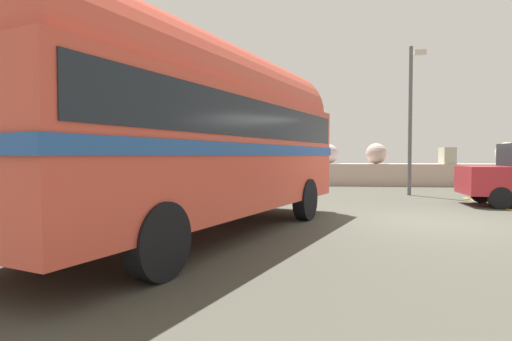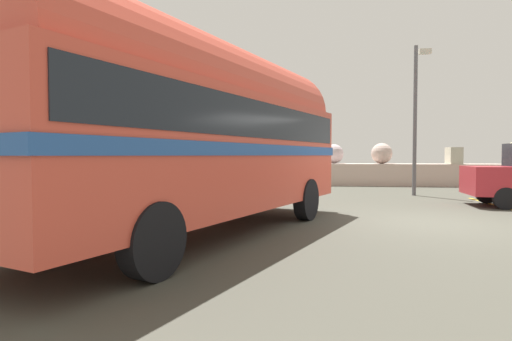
{
  "view_description": "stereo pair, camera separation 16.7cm",
  "coord_description": "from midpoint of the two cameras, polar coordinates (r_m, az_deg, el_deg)",
  "views": [
    {
      "loc": [
        -2.78,
        -9.6,
        1.53
      ],
      "look_at": [
        -3.72,
        -1.15,
        1.21
      ],
      "focal_mm": 28.99,
      "sensor_mm": 36.0,
      "label": 1
    },
    {
      "loc": [
        -2.61,
        -9.58,
        1.53
      ],
      "look_at": [
        -3.72,
        -1.15,
        1.21
      ],
      "focal_mm": 28.99,
      "sensor_mm": 36.0,
      "label": 2
    }
  ],
  "objects": [
    {
      "name": "vintage_coach",
      "position": [
        7.83,
        -7.97,
        5.91
      ],
      "size": [
        5.21,
        8.88,
        3.7
      ],
      "rotation": [
        0.0,
        0.0,
        -0.35
      ],
      "color": "black",
      "rests_on": "ground"
    },
    {
      "name": "breakwater",
      "position": [
        21.55,
        12.94,
        -0.09
      ],
      "size": [
        31.36,
        1.88,
        2.36
      ],
      "color": "#C0A99B",
      "rests_on": "ground"
    },
    {
      "name": "second_coach",
      "position": [
        11.22,
        -30.98,
        4.48
      ],
      "size": [
        6.0,
        8.74,
        3.7
      ],
      "rotation": [
        0.0,
        0.0,
        -0.47
      ],
      "color": "black",
      "rests_on": "ground"
    },
    {
      "name": "ground",
      "position": [
        10.08,
        21.98,
        -6.71
      ],
      "size": [
        32.0,
        26.0,
        0.02
      ],
      "color": "#444339"
    },
    {
      "name": "lamp_post",
      "position": [
        16.75,
        20.4,
        7.7
      ],
      "size": [
        0.75,
        0.73,
        5.59
      ],
      "color": "#5B5B60",
      "rests_on": "ground"
    }
  ]
}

